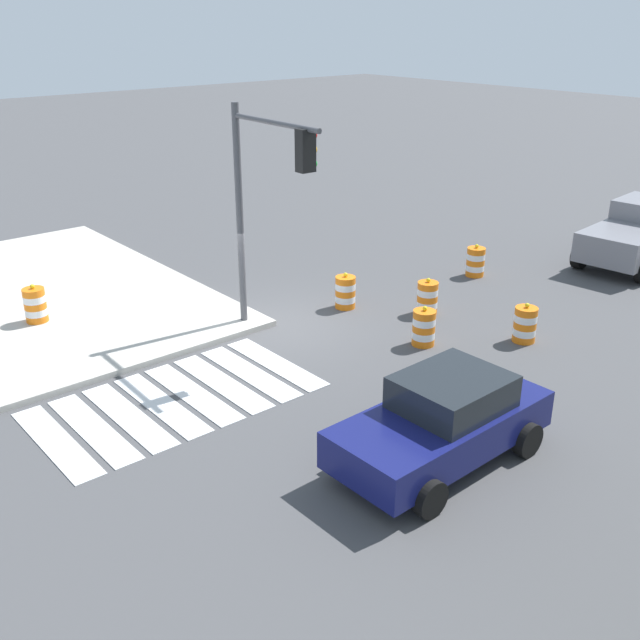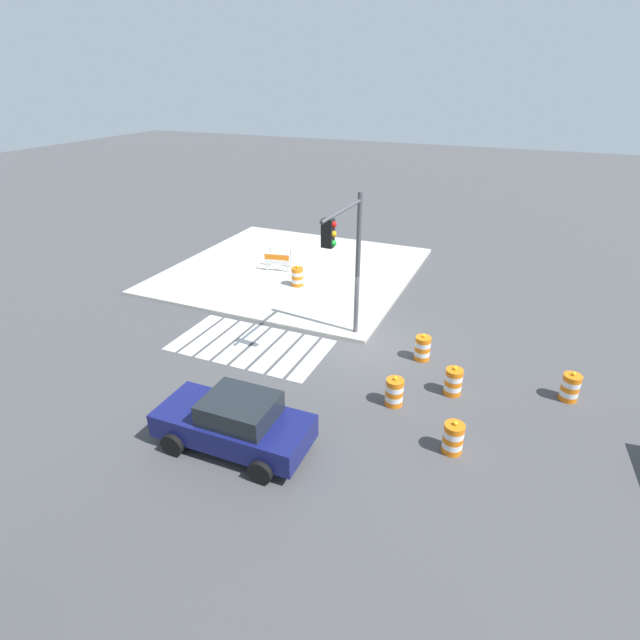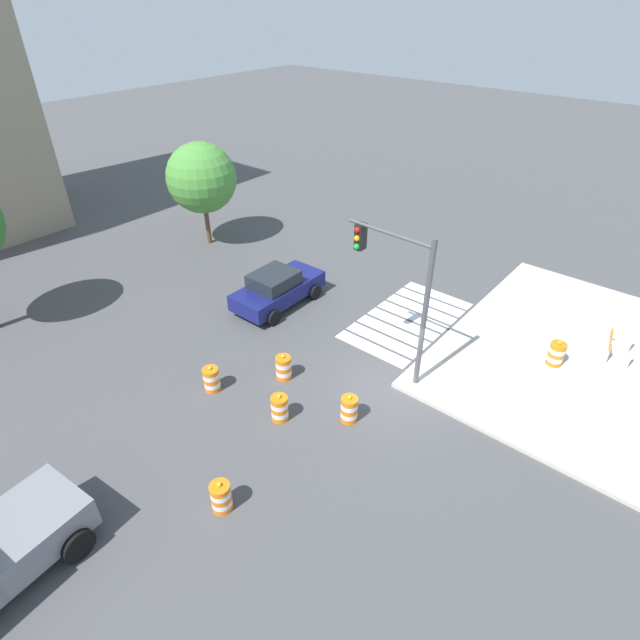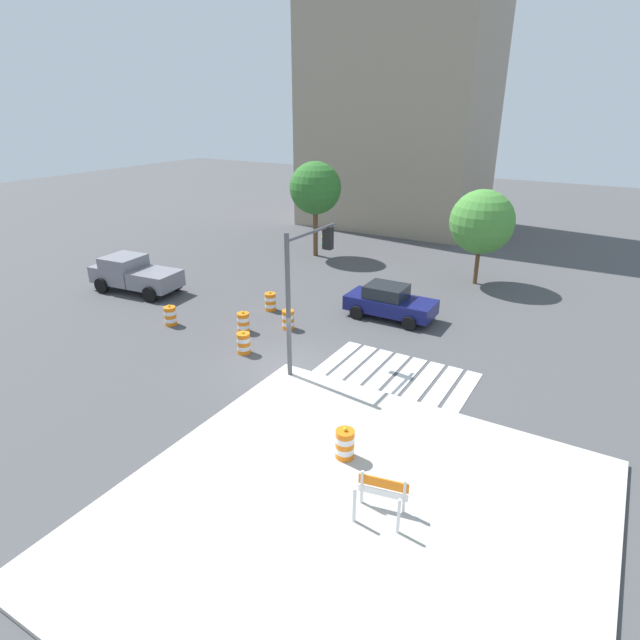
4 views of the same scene
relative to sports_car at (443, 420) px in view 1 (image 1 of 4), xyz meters
name	(u,v)px [view 1 (image 1 of 4)]	position (x,y,z in m)	size (l,w,h in m)	color
ground_plane	(276,326)	(-1.43, -6.90, -0.81)	(120.00, 120.00, 0.00)	#474749
crosswalk_stripes	(177,399)	(2.57, -5.10, -0.80)	(5.85, 3.20, 0.02)	silver
sports_car	(443,420)	(0.00, 0.00, 0.00)	(4.32, 2.18, 1.63)	navy
traffic_barrel_near_corner	(424,328)	(-3.49, -3.63, -0.36)	(0.56, 0.56, 1.02)	orange
traffic_barrel_crosswalk_end	(525,324)	(-5.55, -2.15, -0.36)	(0.56, 0.56, 1.02)	orange
traffic_barrel_median_near	(427,298)	(-5.08, -4.95, -0.36)	(0.56, 0.56, 1.02)	orange
traffic_barrel_median_far	(345,292)	(-3.67, -6.71, -0.36)	(0.56, 0.56, 1.02)	orange
traffic_barrel_far_curb	(475,262)	(-8.53, -6.08, -0.36)	(0.56, 0.56, 1.02)	orange
traffic_barrel_on_sidewalk	(35,305)	(3.35, -10.88, -0.21)	(0.56, 0.56, 1.02)	orange
traffic_light_pole	(265,184)	(-0.80, -6.36, 3.10)	(0.47, 3.29, 5.50)	#4C4C51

